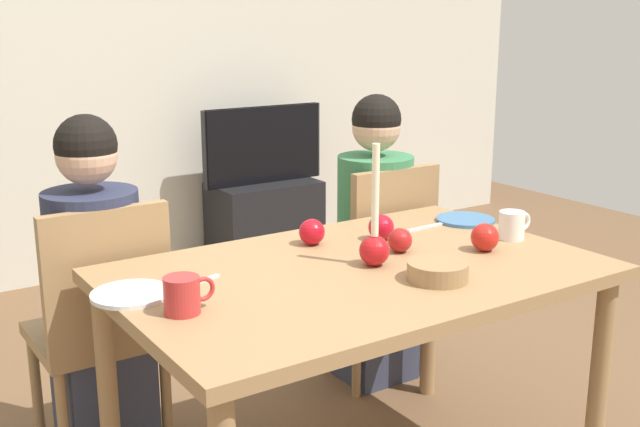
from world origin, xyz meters
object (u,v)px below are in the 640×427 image
Objects in this scene: chair_right at (379,260)px; apple_by_left_plate at (312,232)px; candle_centerpiece at (375,242)px; bowl_walnuts at (438,271)px; dining_table at (357,294)px; chair_left at (102,319)px; plate_right at (465,220)px; apple_near_candle at (485,237)px; apple_by_right_mug at (400,240)px; person_right_child at (374,244)px; plate_left at (131,294)px; tv_stand at (265,220)px; mug_left at (183,295)px; apple_far_edge at (381,227)px; tv at (263,145)px; person_left_child at (97,299)px; mug_right at (512,225)px.

apple_by_left_plate is at bearing -147.93° from chair_right.
bowl_walnuts is at bearing -71.54° from candle_centerpiece.
dining_table is 0.84m from chair_right.
chair_left is 1.29m from plate_right.
apple_by_right_mug is (-0.23, 0.14, -0.01)m from apple_near_candle.
person_right_child is 5.55× the size of plate_left.
tv_stand is (0.98, 2.30, -0.43)m from dining_table.
person_right_child is 1.34m from mug_left.
chair_left is at bearing 133.48° from dining_table.
person_right_child is (0.55, 0.64, -0.10)m from dining_table.
person_right_child is at bearing 1.64° from chair_left.
candle_centerpiece is 0.38m from apple_near_candle.
apple_near_candle is (-0.20, -0.29, 0.04)m from plate_right.
apple_far_edge is (-0.19, 0.27, -0.00)m from apple_near_candle.
apple_far_edge is (-0.75, -2.11, 0.08)m from tv.
chair_left is 4.34× the size of plate_right.
plate_left is (-0.06, -0.50, 0.19)m from person_left_child.
mug_left is 1.00m from apple_near_candle.
apple_far_edge reaches higher than tv_stand.
plate_left reaches higher than tv_stand.
mug_right is (1.24, -0.17, 0.04)m from plate_left.
person_right_child is at bearing 62.93° from bowl_walnuts.
person_right_child is at bearing 90.00° from chair_right.
dining_table is 16.47× the size of apple_far_edge.
dining_table is at bearing -132.34° from chair_right.
person_right_child is 0.60m from apple_far_edge.
chair_right is at bearing 47.66° from dining_table.
tv is 2.38m from apple_by_right_mug.
apple_far_edge is at bearing 125.36° from apple_near_candle.
chair_right is at bearing -104.19° from tv.
plate_left is 1.27m from plate_right.
chair_left is at bearing 150.29° from apple_by_left_plate.
apple_by_left_plate is at bearing 152.33° from mug_right.
dining_table is at bearing 168.76° from apple_near_candle.
chair_left reaches higher than mug_right.
apple_far_edge reaches higher than plate_right.
mug_right is (-0.38, -2.34, 0.56)m from tv_stand.
plate_right is at bearing 20.14° from apple_by_right_mug.
apple_far_edge is at bearing -127.52° from chair_right.
person_left_child is 0.95m from apple_far_edge.
person_right_child reaches higher than apple_by_right_mug.
person_left_child is at bearing 129.21° from bowl_walnuts.
chair_left is 11.79× the size of apple_by_right_mug.
apple_near_candle is at bearing 22.30° from bowl_walnuts.
tv_stand is 0.47m from tv.
tv reaches higher than mug_right.
apple_far_edge is at bearing 74.13° from bowl_walnuts.
apple_near_candle is at bearing -11.19° from candle_centerpiece.
person_left_child is at bearing 90.57° from mug_left.
plate_right is at bearing -80.03° from person_right_child.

